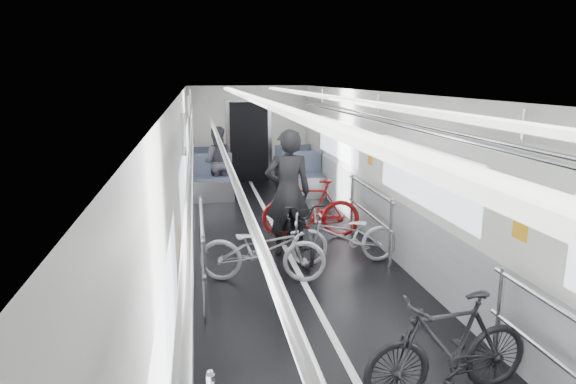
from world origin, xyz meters
name	(u,v)px	position (x,y,z in m)	size (l,w,h in m)	color
car_shell	(284,175)	(0.00, 1.78, 1.13)	(3.02, 14.01, 2.41)	black
bike_left_far	(262,249)	(-0.52, 0.38, 0.43)	(0.58, 1.65, 0.87)	#98989D
bike_right_near	(449,347)	(0.67, -2.37, 0.46)	(0.43, 1.52, 0.92)	black
bike_right_mid	(345,236)	(0.72, 0.81, 0.41)	(0.54, 1.56, 0.82)	#A2A2A6
bike_right_far	(311,209)	(0.51, 2.12, 0.49)	(0.46, 1.62, 0.97)	maroon
bike_aisle	(295,227)	(0.09, 1.28, 0.44)	(0.58, 1.67, 0.88)	black
person_standing	(288,193)	(0.00, 1.38, 0.94)	(0.69, 0.45, 1.89)	black
person_seated	(217,162)	(-0.89, 5.32, 0.78)	(0.76, 0.59, 1.57)	#2E2D35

